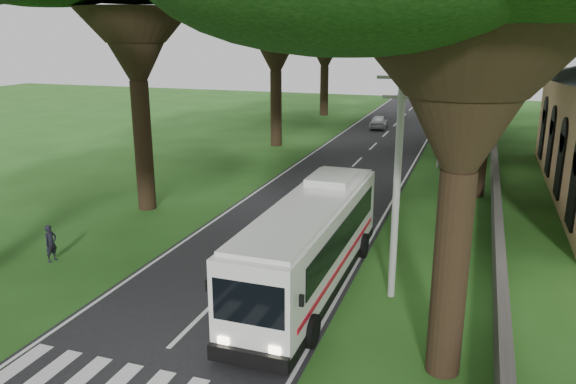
{
  "coord_description": "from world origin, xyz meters",
  "views": [
    {
      "loc": [
        7.87,
        -11.83,
        8.73
      ],
      "look_at": [
        0.4,
        9.92,
        2.2
      ],
      "focal_mm": 35.0,
      "sensor_mm": 36.0,
      "label": 1
    }
  ],
  "objects": [
    {
      "name": "tree_r_midb",
      "position": [
        7.5,
        38.0,
        10.68
      ],
      "size": [
        15.66,
        15.66,
        14.07
      ],
      "color": "black",
      "rests_on": "ground"
    },
    {
      "name": "ground",
      "position": [
        0.0,
        0.0,
        0.0
      ],
      "size": [
        140.0,
        140.0,
        0.0
      ],
      "primitive_type": "plane",
      "color": "#1F4714",
      "rests_on": "ground"
    },
    {
      "name": "road",
      "position": [
        0.0,
        25.0,
        0.01
      ],
      "size": [
        8.0,
        120.0,
        0.04
      ],
      "primitive_type": "cube",
      "color": "black",
      "rests_on": "ground"
    },
    {
      "name": "pedestrian",
      "position": [
        -7.7,
        4.71,
        0.75
      ],
      "size": [
        0.42,
        0.58,
        1.5
      ],
      "primitive_type": "imported",
      "rotation": [
        0.0,
        0.0,
        1.46
      ],
      "color": "black",
      "rests_on": "ground"
    },
    {
      "name": "property_wall",
      "position": [
        9.0,
        24.0,
        0.6
      ],
      "size": [
        0.35,
        50.0,
        1.2
      ],
      "primitive_type": "cube",
      "color": "#383533",
      "rests_on": "ground"
    },
    {
      "name": "pole_near",
      "position": [
        5.5,
        6.0,
        4.18
      ],
      "size": [
        1.6,
        0.24,
        8.0
      ],
      "color": "gray",
      "rests_on": "ground"
    },
    {
      "name": "tree_l_far",
      "position": [
        -8.5,
        48.0,
        10.63
      ],
      "size": [
        13.72,
        13.72,
        13.66
      ],
      "color": "black",
      "rests_on": "ground"
    },
    {
      "name": "distant_car_c",
      "position": [
        3.0,
        59.53,
        0.78
      ],
      "size": [
        3.16,
        5.47,
        1.49
      ],
      "primitive_type": "imported",
      "rotation": [
        0.0,
        0.0,
        2.92
      ],
      "color": "maroon",
      "rests_on": "road"
    },
    {
      "name": "pole_far",
      "position": [
        5.5,
        46.0,
        4.18
      ],
      "size": [
        1.6,
        0.24,
        8.0
      ],
      "color": "gray",
      "rests_on": "ground"
    },
    {
      "name": "pole_mid",
      "position": [
        5.5,
        26.0,
        4.18
      ],
      "size": [
        1.6,
        0.24,
        8.0
      ],
      "color": "gray",
      "rests_on": "ground"
    },
    {
      "name": "distant_car_a",
      "position": [
        -1.14,
        40.9,
        0.66
      ],
      "size": [
        1.71,
        3.77,
        1.26
      ],
      "primitive_type": "imported",
      "rotation": [
        0.0,
        0.0,
        3.2
      ],
      "color": "silver",
      "rests_on": "road"
    },
    {
      "name": "coach_bus",
      "position": [
        2.7,
        5.69,
        1.74
      ],
      "size": [
        2.65,
        11.0,
        3.24
      ],
      "rotation": [
        0.0,
        0.0,
        -0.01
      ],
      "color": "white",
      "rests_on": "ground"
    }
  ]
}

